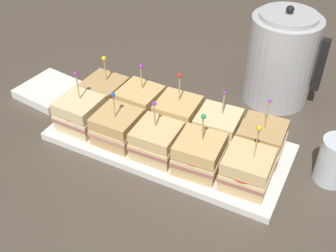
{
  "coord_description": "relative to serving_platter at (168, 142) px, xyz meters",
  "views": [
    {
      "loc": [
        0.35,
        -0.68,
        0.68
      ],
      "look_at": [
        0.0,
        0.0,
        0.06
      ],
      "focal_mm": 45.0,
      "sensor_mm": 36.0,
      "label": 1
    }
  ],
  "objects": [
    {
      "name": "sandwich_front_far_left",
      "position": [
        -0.22,
        -0.05,
        0.05
      ],
      "size": [
        0.1,
        0.1,
        0.16
      ],
      "color": "beige",
      "rests_on": "serving_platter"
    },
    {
      "name": "sandwich_front_far_right",
      "position": [
        0.21,
        -0.05,
        0.05
      ],
      "size": [
        0.1,
        0.1,
        0.16
      ],
      "color": "#DBB77A",
      "rests_on": "serving_platter"
    },
    {
      "name": "sandwich_back_far_left",
      "position": [
        -0.21,
        0.05,
        0.05
      ],
      "size": [
        0.1,
        0.1,
        0.14
      ],
      "color": "tan",
      "rests_on": "serving_platter"
    },
    {
      "name": "sandwich_front_left",
      "position": [
        -0.11,
        -0.05,
        0.05
      ],
      "size": [
        0.1,
        0.1,
        0.14
      ],
      "color": "tan",
      "rests_on": "serving_platter"
    },
    {
      "name": "sandwich_front_right",
      "position": [
        0.1,
        -0.05,
        0.05
      ],
      "size": [
        0.11,
        0.11,
        0.15
      ],
      "color": "tan",
      "rests_on": "serving_platter"
    },
    {
      "name": "sandwich_back_center",
      "position": [
        -0.0,
        0.05,
        0.05
      ],
      "size": [
        0.1,
        0.1,
        0.15
      ],
      "color": "tan",
      "rests_on": "serving_platter"
    },
    {
      "name": "kettle_steel",
      "position": [
        0.17,
        0.32,
        0.11
      ],
      "size": [
        0.2,
        0.18,
        0.27
      ],
      "color": "#B7BABF",
      "rests_on": "ground_plane"
    },
    {
      "name": "napkin_stack",
      "position": [
        -0.4,
        0.04,
        0.0
      ],
      "size": [
        0.16,
        0.16,
        0.02
      ],
      "color": "white",
      "rests_on": "ground_plane"
    },
    {
      "name": "sandwich_back_left",
      "position": [
        -0.11,
        0.05,
        0.05
      ],
      "size": [
        0.11,
        0.11,
        0.15
      ],
      "color": "tan",
      "rests_on": "serving_platter"
    },
    {
      "name": "ground_plane",
      "position": [
        0.0,
        0.0,
        -0.01
      ],
      "size": [
        6.0,
        6.0,
        0.0
      ],
      "primitive_type": "plane",
      "color": "#4C4238"
    },
    {
      "name": "sandwich_back_right",
      "position": [
        0.11,
        0.05,
        0.05
      ],
      "size": [
        0.11,
        0.11,
        0.14
      ],
      "color": "beige",
      "rests_on": "serving_platter"
    },
    {
      "name": "sandwich_front_center",
      "position": [
        -0.0,
        -0.06,
        0.05
      ],
      "size": [
        0.1,
        0.1,
        0.14
      ],
      "color": "#DBB77A",
      "rests_on": "serving_platter"
    },
    {
      "name": "drinking_glass",
      "position": [
        0.37,
        0.06,
        0.05
      ],
      "size": [
        0.07,
        0.07,
        0.11
      ],
      "color": "silver",
      "rests_on": "ground_plane"
    },
    {
      "name": "sandwich_back_far_right",
      "position": [
        0.21,
        0.05,
        0.05
      ],
      "size": [
        0.11,
        0.11,
        0.16
      ],
      "color": "tan",
      "rests_on": "serving_platter"
    },
    {
      "name": "serving_platter",
      "position": [
        0.0,
        0.0,
        0.0
      ],
      "size": [
        0.58,
        0.25,
        0.02
      ],
      "color": "white",
      "rests_on": "ground_plane"
    }
  ]
}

